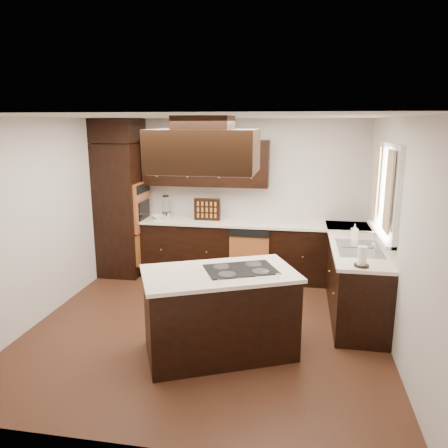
{
  "coord_description": "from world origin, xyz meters",
  "views": [
    {
      "loc": [
        1.05,
        -4.83,
        2.44
      ],
      "look_at": [
        0.1,
        0.6,
        1.15
      ],
      "focal_mm": 35.0,
      "sensor_mm": 36.0,
      "label": 1
    }
  ],
  "objects_px": {
    "island": "(219,314)",
    "spice_rack": "(207,209)",
    "oven_column": "(122,210)",
    "range_hood": "(204,151)"
  },
  "relations": [
    {
      "from": "island",
      "to": "oven_column",
      "type": "bearing_deg",
      "value": 107.32
    },
    {
      "from": "spice_rack",
      "to": "range_hood",
      "type": "bearing_deg",
      "value": -79.71
    },
    {
      "from": "island",
      "to": "range_hood",
      "type": "height_order",
      "value": "range_hood"
    },
    {
      "from": "oven_column",
      "to": "range_hood",
      "type": "distance_m",
      "value": 3.13
    },
    {
      "from": "oven_column",
      "to": "range_hood",
      "type": "bearing_deg",
      "value": -50.26
    },
    {
      "from": "range_hood",
      "to": "spice_rack",
      "type": "distance_m",
      "value": 2.63
    },
    {
      "from": "island",
      "to": "spice_rack",
      "type": "relative_size",
      "value": 3.72
    },
    {
      "from": "island",
      "to": "spice_rack",
      "type": "height_order",
      "value": "spice_rack"
    },
    {
      "from": "island",
      "to": "range_hood",
      "type": "distance_m",
      "value": 1.73
    },
    {
      "from": "oven_column",
      "to": "spice_rack",
      "type": "relative_size",
      "value": 5.16
    }
  ]
}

